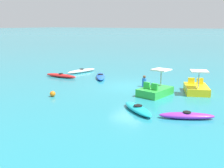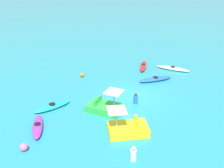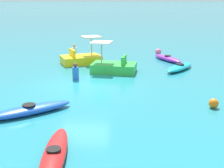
% 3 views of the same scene
% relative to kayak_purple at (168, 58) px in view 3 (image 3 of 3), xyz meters
% --- Properties ---
extents(ground_plane, '(600.00, 600.00, 0.00)m').
position_rel_kayak_purple_xyz_m(ground_plane, '(5.95, -4.80, -0.16)').
color(ground_plane, teal).
extents(kayak_purple, '(2.73, 1.84, 0.37)m').
position_rel_kayak_purple_xyz_m(kayak_purple, '(0.00, 0.00, 0.00)').
color(kayak_purple, purple).
rests_on(kayak_purple, ground_plane).
extents(kayak_cyan, '(2.69, 2.21, 0.37)m').
position_rel_kayak_purple_xyz_m(kayak_cyan, '(2.58, 0.34, 0.00)').
color(kayak_cyan, '#19B7C6').
rests_on(kayak_cyan, ground_plane).
extents(kayak_red, '(3.30, 0.84, 0.37)m').
position_rel_kayak_purple_xyz_m(kayak_red, '(12.83, -4.60, -0.00)').
color(kayak_red, red).
rests_on(kayak_red, ground_plane).
extents(kayak_blue, '(2.45, 3.00, 0.37)m').
position_rel_kayak_purple_xyz_m(kayak_blue, '(9.64, -6.22, 0.00)').
color(kayak_blue, blue).
rests_on(kayak_blue, ground_plane).
extents(pedal_boat_yellow, '(2.33, 2.80, 1.68)m').
position_rel_kayak_purple_xyz_m(pedal_boat_yellow, '(1.06, -5.53, 0.17)').
color(pedal_boat_yellow, yellow).
rests_on(pedal_boat_yellow, ground_plane).
extents(pedal_boat_green, '(1.83, 2.61, 1.68)m').
position_rel_kayak_purple_xyz_m(pedal_boat_green, '(3.21, -3.43, 0.17)').
color(pedal_boat_green, green).
rests_on(pedal_boat_green, ground_plane).
extents(buoy_pink, '(0.45, 0.45, 0.45)m').
position_rel_kayak_purple_xyz_m(buoy_pink, '(-2.09, -0.40, 0.06)').
color(buoy_pink, pink).
rests_on(buoy_pink, ground_plane).
extents(buoy_orange, '(0.37, 0.37, 0.37)m').
position_rel_kayak_purple_xyz_m(buoy_orange, '(8.74, 0.55, 0.02)').
color(buoy_orange, orange).
rests_on(buoy_orange, ground_plane).
extents(person_near_shore, '(0.41, 0.41, 0.88)m').
position_rel_kayak_purple_xyz_m(person_near_shore, '(-1.25, -6.34, 0.22)').
color(person_near_shore, silver).
rests_on(person_near_shore, ground_plane).
extents(person_by_kayaks, '(0.42, 0.42, 0.88)m').
position_rel_kayak_purple_xyz_m(person_by_kayaks, '(4.93, -5.28, 0.22)').
color(person_by_kayaks, blue).
rests_on(person_by_kayaks, ground_plane).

